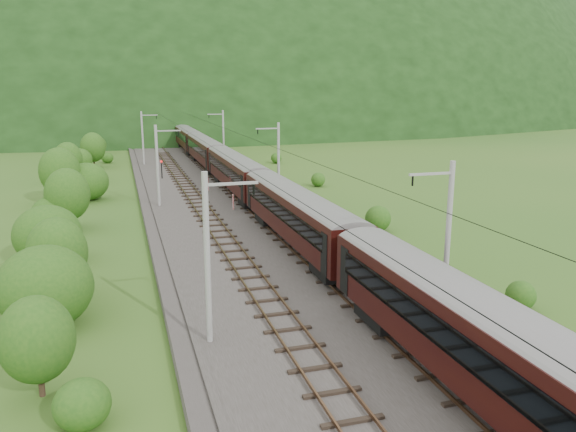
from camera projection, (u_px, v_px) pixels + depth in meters
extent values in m
plane|color=#2E5A1C|center=(334.00, 331.00, 28.04)|extent=(600.00, 600.00, 0.00)
cube|color=#38332D|center=(279.00, 268.00, 37.33)|extent=(14.00, 220.00, 0.30)
cube|color=brown|center=(233.00, 267.00, 36.38)|extent=(0.08, 220.00, 0.15)
cube|color=brown|center=(254.00, 265.00, 36.78)|extent=(0.08, 220.00, 0.15)
cube|color=black|center=(244.00, 268.00, 36.61)|extent=(2.40, 220.00, 0.12)
cube|color=brown|center=(303.00, 260.00, 37.73)|extent=(0.08, 220.00, 0.15)
cube|color=brown|center=(323.00, 259.00, 38.13)|extent=(0.08, 220.00, 0.15)
cube|color=black|center=(313.00, 261.00, 37.96)|extent=(2.40, 220.00, 0.12)
cylinder|color=gray|center=(207.00, 259.00, 25.33)|extent=(0.28, 0.28, 8.00)
cube|color=gray|center=(232.00, 184.00, 24.90)|extent=(2.40, 0.12, 0.12)
cylinder|color=black|center=(254.00, 189.00, 25.25)|extent=(0.10, 0.10, 0.50)
cylinder|color=gray|center=(157.00, 166.00, 55.19)|extent=(0.28, 0.28, 8.00)
cube|color=gray|center=(168.00, 131.00, 54.76)|extent=(2.40, 0.12, 0.12)
cylinder|color=black|center=(179.00, 134.00, 55.11)|extent=(0.10, 0.10, 0.50)
cylinder|color=gray|center=(143.00, 138.00, 85.05)|extent=(0.28, 0.28, 8.00)
cube|color=gray|center=(149.00, 115.00, 84.62)|extent=(2.40, 0.12, 0.12)
cylinder|color=black|center=(156.00, 117.00, 84.96)|extent=(0.10, 0.10, 0.50)
cylinder|color=gray|center=(136.00, 125.00, 114.90)|extent=(0.28, 0.28, 8.00)
cube|color=gray|center=(141.00, 108.00, 114.47)|extent=(2.40, 0.12, 0.12)
cylinder|color=black|center=(146.00, 109.00, 114.82)|extent=(0.10, 0.10, 0.50)
cylinder|color=gray|center=(131.00, 117.00, 144.76)|extent=(0.28, 0.28, 8.00)
cube|color=gray|center=(135.00, 103.00, 144.33)|extent=(2.40, 0.12, 0.12)
cylinder|color=black|center=(139.00, 104.00, 144.68)|extent=(0.10, 0.10, 0.50)
cylinder|color=gray|center=(448.00, 238.00, 28.81)|extent=(0.28, 0.28, 8.00)
cube|color=gray|center=(431.00, 174.00, 27.71)|extent=(2.40, 0.12, 0.12)
cylinder|color=black|center=(413.00, 181.00, 27.49)|extent=(0.10, 0.10, 0.50)
cylinder|color=gray|center=(279.00, 161.00, 58.67)|extent=(0.28, 0.28, 8.00)
cube|color=gray|center=(267.00, 129.00, 57.56)|extent=(2.40, 0.12, 0.12)
cylinder|color=black|center=(258.00, 132.00, 57.35)|extent=(0.10, 0.10, 0.50)
cylinder|color=gray|center=(223.00, 136.00, 88.52)|extent=(0.28, 0.28, 8.00)
cube|color=gray|center=(215.00, 114.00, 87.42)|extent=(2.40, 0.12, 0.12)
cylinder|color=black|center=(209.00, 116.00, 87.21)|extent=(0.10, 0.10, 0.50)
cylinder|color=gray|center=(196.00, 123.00, 118.38)|extent=(0.28, 0.28, 8.00)
cube|color=gray|center=(190.00, 107.00, 117.28)|extent=(2.40, 0.12, 0.12)
cylinder|color=black|center=(185.00, 109.00, 117.07)|extent=(0.10, 0.10, 0.50)
cylinder|color=gray|center=(180.00, 116.00, 148.24)|extent=(0.28, 0.28, 8.00)
cube|color=gray|center=(175.00, 103.00, 147.14)|extent=(2.40, 0.12, 0.12)
cylinder|color=black|center=(171.00, 104.00, 146.92)|extent=(0.10, 0.10, 0.50)
cylinder|color=black|center=(242.00, 165.00, 35.10)|extent=(0.03, 198.00, 0.03)
cylinder|color=black|center=(314.00, 162.00, 36.44)|extent=(0.03, 198.00, 0.03)
ellipsoid|color=black|center=(138.00, 112.00, 270.63)|extent=(504.00, 360.00, 244.00)
cube|color=black|center=(480.00, 342.00, 20.34)|extent=(2.78, 21.09, 2.88)
cylinder|color=slate|center=(483.00, 309.00, 20.05)|extent=(2.78, 20.98, 2.78)
cube|color=black|center=(446.00, 338.00, 19.87)|extent=(0.05, 18.56, 1.10)
cube|color=black|center=(514.00, 328.00, 20.66)|extent=(0.05, 18.56, 1.10)
cube|color=black|center=(386.00, 313.00, 27.65)|extent=(2.11, 3.07, 0.86)
cube|color=black|center=(297.00, 214.00, 40.85)|extent=(2.78, 21.09, 2.88)
cylinder|color=slate|center=(297.00, 196.00, 40.56)|extent=(2.78, 20.98, 2.78)
cube|color=black|center=(278.00, 210.00, 40.38)|extent=(0.05, 18.56, 1.10)
cube|color=black|center=(315.00, 208.00, 41.17)|extent=(0.05, 18.56, 1.10)
cube|color=black|center=(333.00, 269.00, 34.38)|extent=(2.11, 3.07, 0.86)
cube|color=black|center=(271.00, 217.00, 48.16)|extent=(2.11, 3.07, 0.86)
cube|color=black|center=(236.00, 171.00, 61.36)|extent=(2.78, 21.09, 2.88)
cylinder|color=slate|center=(236.00, 159.00, 61.07)|extent=(2.78, 20.98, 2.78)
cube|color=black|center=(223.00, 169.00, 60.89)|extent=(0.05, 18.56, 1.10)
cube|color=black|center=(249.00, 168.00, 61.68)|extent=(0.05, 18.56, 1.10)
cube|color=black|center=(252.00, 201.00, 54.89)|extent=(2.11, 3.07, 0.86)
cube|color=black|center=(224.00, 178.00, 68.67)|extent=(2.11, 3.07, 0.86)
cube|color=black|center=(206.00, 150.00, 81.87)|extent=(2.78, 21.09, 2.88)
cylinder|color=slate|center=(205.00, 141.00, 81.58)|extent=(2.78, 20.98, 2.78)
cube|color=black|center=(196.00, 148.00, 81.40)|extent=(0.05, 18.56, 1.10)
cube|color=black|center=(215.00, 147.00, 82.19)|extent=(0.05, 18.56, 1.10)
cube|color=black|center=(215.00, 170.00, 75.41)|extent=(2.11, 3.07, 0.86)
cube|color=black|center=(199.00, 157.00, 89.18)|extent=(2.11, 3.07, 0.86)
cube|color=black|center=(188.00, 137.00, 102.38)|extent=(2.78, 21.09, 2.88)
cylinder|color=slate|center=(187.00, 130.00, 102.09)|extent=(2.78, 20.98, 2.78)
cube|color=black|center=(180.00, 136.00, 101.91)|extent=(0.05, 18.56, 1.10)
cube|color=black|center=(195.00, 135.00, 102.70)|extent=(0.05, 18.56, 1.10)
cube|color=black|center=(193.00, 152.00, 95.92)|extent=(2.11, 3.07, 0.86)
cube|color=black|center=(183.00, 144.00, 109.69)|extent=(2.11, 3.07, 0.86)
cube|color=navy|center=(172.00, 126.00, 130.94)|extent=(2.78, 17.25, 2.88)
cylinder|color=slate|center=(172.00, 121.00, 130.65)|extent=(2.78, 17.17, 2.78)
cube|color=black|center=(166.00, 125.00, 130.47)|extent=(0.05, 15.18, 1.10)
cube|color=black|center=(178.00, 125.00, 131.26)|extent=(0.05, 15.18, 1.10)
cube|color=black|center=(175.00, 136.00, 125.73)|extent=(2.11, 3.07, 0.86)
cube|color=black|center=(170.00, 132.00, 137.00)|extent=(2.11, 3.07, 0.86)
cube|color=yellow|center=(169.00, 125.00, 138.85)|extent=(2.84, 0.50, 2.59)
cube|color=yellow|center=(176.00, 130.00, 123.12)|extent=(2.84, 0.50, 2.59)
cube|color=black|center=(170.00, 117.00, 133.30)|extent=(0.08, 1.60, 0.86)
cylinder|color=red|center=(208.00, 184.00, 63.66)|extent=(0.17, 0.17, 1.55)
cylinder|color=red|center=(233.00, 202.00, 54.17)|extent=(0.16, 0.16, 1.50)
cylinder|color=black|center=(162.00, 170.00, 72.38)|extent=(0.15, 0.15, 2.13)
sphere|color=red|center=(161.00, 162.00, 72.13)|extent=(0.26, 0.26, 0.26)
ellipsoid|color=#215015|center=(82.00, 404.00, 19.87)|extent=(2.04, 2.04, 1.83)
ellipsoid|color=#215015|center=(45.00, 287.00, 28.04)|extent=(4.71, 4.71, 4.24)
ellipsoid|color=#215015|center=(48.00, 235.00, 38.26)|extent=(4.54, 4.54, 4.09)
ellipsoid|color=#215015|center=(52.00, 214.00, 46.71)|extent=(3.35, 3.35, 3.02)
ellipsoid|color=#215015|center=(87.00, 182.00, 59.76)|extent=(4.49, 4.49, 4.04)
ellipsoid|color=#215015|center=(82.00, 175.00, 69.48)|extent=(2.59, 2.59, 2.33)
ellipsoid|color=#215015|center=(79.00, 160.00, 80.40)|extent=(3.69, 3.69, 3.32)
ellipsoid|color=#215015|center=(107.00, 158.00, 89.20)|extent=(1.87, 1.87, 1.69)
ellipsoid|color=#215015|center=(96.00, 145.00, 100.42)|extent=(3.75, 3.75, 3.38)
ellipsoid|color=#215015|center=(95.00, 137.00, 111.10)|extent=(4.75, 4.75, 4.27)
cylinder|color=black|center=(40.00, 370.00, 21.88)|extent=(0.24, 0.24, 2.25)
ellipsoid|color=#215015|center=(37.00, 339.00, 21.59)|extent=(2.90, 2.90, 3.48)
cylinder|color=black|center=(60.00, 277.00, 32.02)|extent=(0.24, 0.24, 2.60)
ellipsoid|color=#215015|center=(57.00, 252.00, 31.68)|extent=(3.34, 3.34, 4.01)
cylinder|color=black|center=(69.00, 213.00, 47.42)|extent=(0.24, 0.24, 2.88)
ellipsoid|color=#215015|center=(67.00, 194.00, 47.05)|extent=(3.70, 3.70, 4.44)
cylinder|color=black|center=(61.00, 189.00, 57.94)|extent=(0.24, 0.24, 3.19)
ellipsoid|color=#215015|center=(60.00, 171.00, 57.53)|extent=(4.10, 4.10, 4.92)
cylinder|color=black|center=(69.00, 171.00, 71.56)|extent=(0.24, 0.24, 2.76)
ellipsoid|color=#215015|center=(68.00, 159.00, 71.21)|extent=(3.55, 3.55, 4.25)
cylinder|color=black|center=(94.00, 158.00, 84.18)|extent=(0.24, 0.24, 2.86)
ellipsoid|color=#215015|center=(93.00, 147.00, 83.82)|extent=(3.68, 3.68, 4.41)
ellipsoid|color=#215015|center=(521.00, 297.00, 30.54)|extent=(1.63, 1.63, 1.46)
ellipsoid|color=#215015|center=(378.00, 220.00, 47.15)|extent=(2.18, 2.18, 1.96)
ellipsoid|color=#215015|center=(318.00, 180.00, 68.25)|extent=(1.72, 1.72, 1.55)
ellipsoid|color=#215015|center=(276.00, 159.00, 88.93)|extent=(1.69, 1.69, 1.52)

